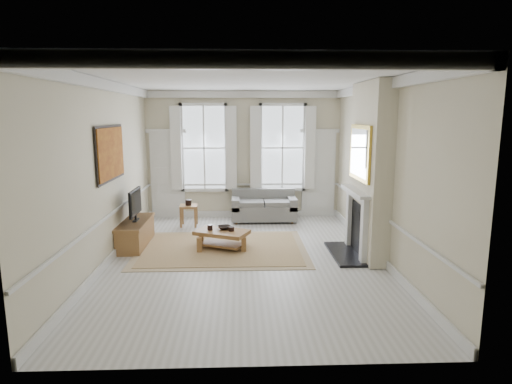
{
  "coord_description": "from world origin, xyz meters",
  "views": [
    {
      "loc": [
        -0.09,
        -7.94,
        2.77
      ],
      "look_at": [
        0.22,
        0.45,
        1.25
      ],
      "focal_mm": 30.0,
      "sensor_mm": 36.0,
      "label": 1
    }
  ],
  "objects_px": {
    "sofa": "(264,208)",
    "side_table": "(189,209)",
    "coffee_table": "(222,234)",
    "tv_stand": "(136,233)"
  },
  "relations": [
    {
      "from": "sofa",
      "to": "side_table",
      "type": "bearing_deg",
      "value": -165.54
    },
    {
      "from": "coffee_table",
      "to": "tv_stand",
      "type": "relative_size",
      "value": 0.8
    },
    {
      "from": "side_table",
      "to": "tv_stand",
      "type": "height_order",
      "value": "tv_stand"
    },
    {
      "from": "sofa",
      "to": "tv_stand",
      "type": "height_order",
      "value": "sofa"
    },
    {
      "from": "side_table",
      "to": "tv_stand",
      "type": "distance_m",
      "value": 1.88
    },
    {
      "from": "sofa",
      "to": "side_table",
      "type": "height_order",
      "value": "sofa"
    },
    {
      "from": "coffee_table",
      "to": "side_table",
      "type": "bearing_deg",
      "value": 139.9
    },
    {
      "from": "sofa",
      "to": "coffee_table",
      "type": "distance_m",
      "value": 2.63
    },
    {
      "from": "side_table",
      "to": "coffee_table",
      "type": "height_order",
      "value": "side_table"
    },
    {
      "from": "coffee_table",
      "to": "tv_stand",
      "type": "distance_m",
      "value": 1.89
    }
  ]
}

